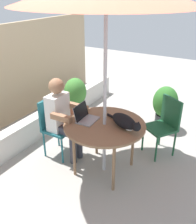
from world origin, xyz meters
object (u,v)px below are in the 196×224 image
(chair_occupied, at_px, (54,122))
(potted_plant_by_chair, at_px, (76,97))
(chair_empty, at_px, (165,122))
(person_seated, at_px, (62,115))
(potted_plant_near_fence, at_px, (165,106))
(cat, at_px, (125,122))
(laptop, at_px, (84,116))
(patio_table, at_px, (105,128))

(chair_occupied, distance_m, potted_plant_by_chair, 1.07)
(chair_empty, bearing_deg, person_seated, 123.89)
(chair_occupied, height_order, potted_plant_near_fence, chair_occupied)
(person_seated, distance_m, potted_plant_near_fence, 1.95)
(cat, bearing_deg, chair_empty, -20.09)
(chair_empty, bearing_deg, laptop, 135.90)
(patio_table, bearing_deg, person_seated, 90.00)
(cat, relative_size, potted_plant_near_fence, 0.74)
(patio_table, distance_m, person_seated, 0.70)
(laptop, height_order, potted_plant_by_chair, laptop)
(patio_table, bearing_deg, cat, -81.31)
(chair_empty, xyz_separation_m, laptop, (-0.89, 0.87, 0.27))
(chair_empty, distance_m, potted_plant_near_fence, 0.80)
(chair_occupied, xyz_separation_m, potted_plant_near_fence, (1.62, -1.21, -0.08))
(chair_occupied, distance_m, potted_plant_near_fence, 2.02)
(potted_plant_near_fence, distance_m, potted_plant_by_chair, 1.64)
(patio_table, distance_m, potted_plant_near_fence, 1.67)
(chair_occupied, relative_size, laptop, 2.91)
(potted_plant_by_chair, bearing_deg, laptop, -139.90)
(chair_occupied, height_order, laptop, laptop)
(chair_empty, bearing_deg, potted_plant_by_chair, 84.80)
(chair_occupied, xyz_separation_m, chair_empty, (0.86, -1.44, 0.00))
(laptop, bearing_deg, patio_table, -83.06)
(potted_plant_by_chair, bearing_deg, cat, -123.85)
(patio_table, relative_size, cat, 1.81)
(chair_occupied, distance_m, laptop, 0.63)
(person_seated, height_order, laptop, person_seated)
(laptop, bearing_deg, potted_plant_by_chair, 40.10)
(patio_table, xyz_separation_m, laptop, (-0.04, 0.29, 0.12))
(potted_plant_near_fence, relative_size, potted_plant_by_chair, 0.92)
(person_seated, height_order, potted_plant_by_chair, person_seated)
(patio_table, distance_m, laptop, 0.32)
(laptop, xyz_separation_m, potted_plant_by_chair, (1.05, 0.89, -0.29))
(cat, bearing_deg, potted_plant_near_fence, -2.74)
(patio_table, distance_m, cat, 0.31)
(chair_occupied, bearing_deg, patio_table, -90.00)
(chair_occupied, relative_size, chair_empty, 1.00)
(patio_table, bearing_deg, chair_empty, -33.76)
(patio_table, relative_size, potted_plant_near_fence, 1.34)
(patio_table, height_order, laptop, laptop)
(chair_occupied, height_order, chair_empty, same)
(chair_occupied, height_order, potted_plant_by_chair, chair_occupied)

